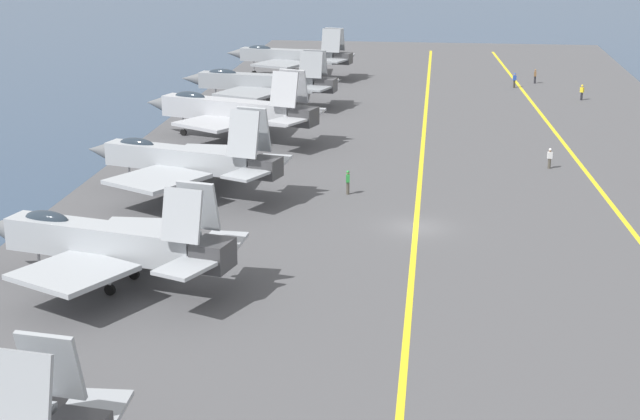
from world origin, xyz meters
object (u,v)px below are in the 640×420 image
parked_jet_fourth (184,159)px  parked_jet_sixth (261,82)px  crew_blue_vest (514,80)px  crew_yellow_vest (582,92)px  parked_jet_seventh (291,56)px  parked_jet_third (106,242)px  parked_jet_fifth (231,110)px  crew_brown_vest (535,76)px  crew_white_vest (550,157)px  crew_green_vest (348,181)px

parked_jet_fourth → parked_jet_sixth: size_ratio=0.92×
crew_blue_vest → crew_yellow_vest: crew_blue_vest is taller
parked_jet_seventh → crew_blue_vest: bearing=-98.9°
parked_jet_sixth → parked_jet_seventh: bearing=-1.5°
parked_jet_third → parked_jet_fourth: 18.10m
crew_yellow_vest → parked_jet_fifth: bearing=125.2°
parked_jet_third → crew_blue_vest: parked_jet_third is taller
parked_jet_fourth → parked_jet_sixth: parked_jet_fourth is taller
parked_jet_fourth → crew_brown_vest: (51.97, -29.58, -1.72)m
parked_jet_sixth → parked_jet_third: bearing=-179.1°
parked_jet_sixth → crew_white_vest: bearing=-130.3°
crew_white_vest → crew_yellow_vest: bearing=-12.1°
parked_jet_third → crew_brown_vest: size_ratio=9.01×
parked_jet_fifth → crew_brown_vest: 45.53m
crew_white_vest → parked_jet_fourth: bearing=111.9°
parked_jet_fourth → crew_yellow_vest: size_ratio=9.26×
parked_jet_sixth → crew_blue_vest: parked_jet_sixth is taller
parked_jet_fourth → parked_jet_seventh: 52.86m
parked_jet_seventh → crew_green_vest: bearing=-167.0°
parked_jet_third → parked_jet_fifth: bearing=0.9°
crew_white_vest → crew_yellow_vest: (30.65, -6.56, 0.02)m
parked_jet_sixth → crew_green_vest: (-32.85, -12.29, -1.48)m
crew_green_vest → crew_white_vest: bearing=-58.7°
crew_brown_vest → crew_yellow_vest: bearing=-158.5°
parked_jet_sixth → crew_yellow_vest: (7.18, -34.24, -1.53)m
crew_yellow_vest → crew_green_vest: size_ratio=0.95×
parked_jet_sixth → parked_jet_seventh: parked_jet_seventh is taller
parked_jet_seventh → parked_jet_fifth: bearing=179.7°
parked_jet_third → parked_jet_fourth: (18.10, 0.27, 0.12)m
parked_jet_sixth → crew_white_vest: 36.33m
crew_yellow_vest → crew_green_vest: crew_green_vest is taller
crew_brown_vest → parked_jet_fourth: bearing=150.4°
crew_brown_vest → crew_green_vest: size_ratio=0.96×
parked_jet_third → crew_blue_vest: (66.73, -26.64, -1.59)m
parked_jet_sixth → crew_green_vest: 35.10m
parked_jet_third → crew_brown_vest: bearing=-22.7°
crew_blue_vest → crew_yellow_vest: bearing=-136.2°
parked_jet_third → parked_jet_fourth: size_ratio=0.98×
parked_jet_sixth → crew_brown_vest: (17.58, -30.14, -1.52)m
parked_jet_seventh → crew_white_vest: 50.02m
parked_jet_third → crew_blue_vest: size_ratio=8.92×
crew_white_vest → parked_jet_third: bearing=137.2°
crew_white_vest → parked_jet_seventh: bearing=33.0°
parked_jet_sixth → parked_jet_seventh: (18.47, -0.48, 0.16)m
crew_brown_vest → crew_white_vest: bearing=176.6°
parked_jet_fifth → crew_green_vest: bearing=-143.3°
parked_jet_third → crew_brown_vest: 75.96m
parked_jet_fifth → crew_yellow_vest: 41.58m
parked_jet_fourth → parked_jet_seventh: bearing=0.1°
parked_jet_fourth → crew_brown_vest: parked_jet_fourth is taller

